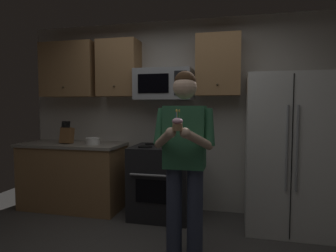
% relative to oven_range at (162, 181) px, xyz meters
% --- Properties ---
extents(wall_back, '(4.40, 0.10, 2.60)m').
position_rel_oven_range_xyz_m(wall_back, '(0.15, 0.39, 0.84)').
color(wall_back, beige).
rests_on(wall_back, ground).
extents(oven_range, '(0.76, 0.70, 0.93)m').
position_rel_oven_range_xyz_m(oven_range, '(0.00, 0.00, 0.00)').
color(oven_range, black).
rests_on(oven_range, ground).
extents(microwave, '(0.74, 0.41, 0.40)m').
position_rel_oven_range_xyz_m(microwave, '(0.00, 0.12, 1.26)').
color(microwave, '#9EA0A5').
extents(refrigerator, '(0.90, 0.75, 1.80)m').
position_rel_oven_range_xyz_m(refrigerator, '(1.50, -0.04, 0.44)').
color(refrigerator, white).
rests_on(refrigerator, ground).
extents(cabinet_row_upper, '(2.78, 0.36, 0.76)m').
position_rel_oven_range_xyz_m(cabinet_row_upper, '(-0.57, 0.17, 1.49)').
color(cabinet_row_upper, '#9E7247').
extents(counter_left, '(1.44, 0.66, 0.92)m').
position_rel_oven_range_xyz_m(counter_left, '(-1.30, 0.02, 0.00)').
color(counter_left, '#9E7247').
rests_on(counter_left, ground).
extents(knife_block, '(0.16, 0.15, 0.32)m').
position_rel_oven_range_xyz_m(knife_block, '(-1.35, -0.03, 0.58)').
color(knife_block, brown).
rests_on(knife_block, counter_left).
extents(bowl_large_white, '(0.19, 0.19, 0.09)m').
position_rel_oven_range_xyz_m(bowl_large_white, '(-0.96, -0.02, 0.50)').
color(bowl_large_white, white).
rests_on(bowl_large_white, counter_left).
extents(person, '(0.60, 0.48, 1.76)m').
position_rel_oven_range_xyz_m(person, '(0.47, -0.97, 0.53)').
color(person, '#383F59').
rests_on(person, ground).
extents(cupcake, '(0.09, 0.09, 0.17)m').
position_rel_oven_range_xyz_m(cupcake, '(0.47, -1.30, 0.83)').
color(cupcake, '#A87F56').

